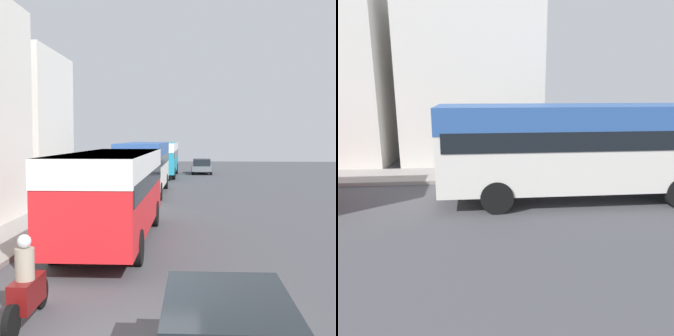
# 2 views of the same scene
# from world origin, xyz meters

# --- Properties ---
(building_far_terrace) EXTENTS (5.36, 6.54, 8.06)m
(building_far_terrace) POSITION_xyz_m (-8.88, 18.45, 4.03)
(building_far_terrace) COLOR silver
(building_far_terrace) RESTS_ON ground_plane
(bus_following) EXTENTS (2.54, 9.39, 3.16)m
(bus_following) POSITION_xyz_m (-1.89, 22.08, 2.04)
(bus_following) COLOR silver
(bus_following) RESTS_ON ground_plane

